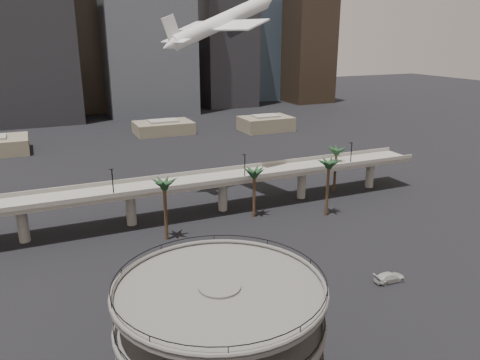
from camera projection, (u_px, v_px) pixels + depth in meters
name	position (u px, v px, depth m)	size (l,w,h in m)	color
ground	(302.00, 360.00, 61.27)	(700.00, 700.00, 0.00)	black
parking_ramp	(220.00, 339.00, 49.79)	(22.20, 22.20, 17.35)	#53514E
overpass	(178.00, 187.00, 107.00)	(130.00, 9.30, 14.70)	gray
palm_trees	(277.00, 168.00, 107.59)	(54.40, 18.40, 14.00)	#46301E
low_buildings	(132.00, 133.00, 187.09)	(135.00, 27.50, 6.80)	#645B4A
skyline	(112.00, 22.00, 242.40)	(269.00, 86.00, 127.02)	gray
airborne_jet	(221.00, 22.00, 115.36)	(34.51, 31.61, 15.62)	silver
car_a	(230.00, 313.00, 70.14)	(1.91, 4.74, 1.61)	maroon
car_b	(273.00, 288.00, 77.12)	(1.62, 4.64, 1.53)	black
car_c	(389.00, 277.00, 80.57)	(2.29, 5.62, 1.63)	#B8B8B4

